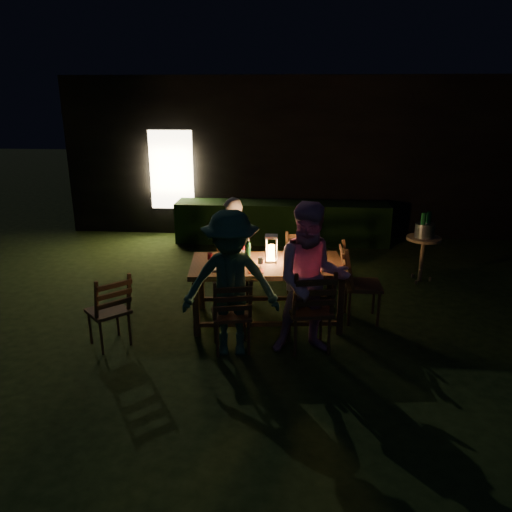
# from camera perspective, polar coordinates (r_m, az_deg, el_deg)

# --- Properties ---
(garden_envelope) EXTENTS (40.00, 40.00, 3.20)m
(garden_envelope) POSITION_cam_1_polar(r_m,az_deg,el_deg) (12.17, 5.75, 12.01)
(garden_envelope) COLOR black
(garden_envelope) RESTS_ON ground
(dining_table) EXTENTS (2.03, 1.17, 0.81)m
(dining_table) POSITION_cam_1_polar(r_m,az_deg,el_deg) (6.38, 1.30, -1.47)
(dining_table) COLOR #472917
(dining_table) RESTS_ON ground
(chair_near_left) EXTENTS (0.53, 0.55, 0.98)m
(chair_near_left) POSITION_cam_1_polar(r_m,az_deg,el_deg) (5.83, -2.78, -8.09)
(chair_near_left) COLOR #472917
(chair_near_left) RESTS_ON ground
(chair_near_right) EXTENTS (0.57, 0.60, 1.07)m
(chair_near_right) POSITION_cam_1_polar(r_m,az_deg,el_deg) (5.87, 6.11, -7.70)
(chair_near_right) COLOR #472917
(chair_near_right) RESTS_ON ground
(chair_far_left) EXTENTS (0.53, 0.56, 1.00)m
(chair_far_left) POSITION_cam_1_polar(r_m,az_deg,el_deg) (7.24, -2.60, -2.63)
(chair_far_left) COLOR #472917
(chair_far_left) RESTS_ON ground
(chair_far_right) EXTENTS (0.52, 0.55, 0.99)m
(chair_far_right) POSITION_cam_1_polar(r_m,az_deg,el_deg) (7.29, 5.29, -2.57)
(chair_far_right) COLOR #472917
(chair_far_right) RESTS_ON ground
(chair_end) EXTENTS (0.52, 0.48, 1.07)m
(chair_end) POSITION_cam_1_polar(r_m,az_deg,el_deg) (6.70, 11.86, -4.59)
(chair_end) COLOR #472917
(chair_end) RESTS_ON ground
(chair_spare) EXTENTS (0.63, 0.63, 0.96)m
(chair_spare) POSITION_cam_1_polar(r_m,az_deg,el_deg) (6.17, -16.35, -7.35)
(chair_spare) COLOR #472917
(chair_spare) RESTS_ON ground
(person_house_side) EXTENTS (0.58, 0.42, 1.50)m
(person_house_side) POSITION_cam_1_polar(r_m,az_deg,el_deg) (7.14, -2.63, 0.87)
(person_house_side) COLOR beige
(person_house_side) RESTS_ON ground
(person_opp_right) EXTENTS (0.93, 0.76, 1.77)m
(person_opp_right) POSITION_cam_1_polar(r_m,az_deg,el_deg) (5.60, 6.35, -2.74)
(person_opp_right) COLOR #DB97C1
(person_opp_right) RESTS_ON ground
(person_opp_left) EXTENTS (1.15, 0.74, 1.69)m
(person_opp_left) POSITION_cam_1_polar(r_m,az_deg,el_deg) (5.56, -2.90, -3.24)
(person_opp_left) COLOR #2C5944
(person_opp_left) RESTS_ON ground
(lantern) EXTENTS (0.16, 0.16, 0.35)m
(lantern) POSITION_cam_1_polar(r_m,az_deg,el_deg) (6.35, 1.75, 0.70)
(lantern) COLOR white
(lantern) RESTS_ON dining_table
(plate_far_left) EXTENTS (0.25, 0.25, 0.01)m
(plate_far_left) POSITION_cam_1_polar(r_m,az_deg,el_deg) (6.55, -3.59, -0.15)
(plate_far_left) COLOR white
(plate_far_left) RESTS_ON dining_table
(plate_near_left) EXTENTS (0.25, 0.25, 0.01)m
(plate_near_left) POSITION_cam_1_polar(r_m,az_deg,el_deg) (6.14, -3.72, -1.44)
(plate_near_left) COLOR white
(plate_near_left) RESTS_ON dining_table
(plate_far_right) EXTENTS (0.25, 0.25, 0.01)m
(plate_far_right) POSITION_cam_1_polar(r_m,az_deg,el_deg) (6.59, 5.12, -0.07)
(plate_far_right) COLOR white
(plate_far_right) RESTS_ON dining_table
(plate_near_right) EXTENTS (0.25, 0.25, 0.01)m
(plate_near_right) POSITION_cam_1_polar(r_m,az_deg,el_deg) (6.18, 5.58, -1.35)
(plate_near_right) COLOR white
(plate_near_right) RESTS_ON dining_table
(wineglass_a) EXTENTS (0.06, 0.06, 0.18)m
(wineglass_a) POSITION_cam_1_polar(r_m,az_deg,el_deg) (6.58, -1.42, 0.70)
(wineglass_a) COLOR #59070F
(wineglass_a) RESTS_ON dining_table
(wineglass_b) EXTENTS (0.06, 0.06, 0.18)m
(wineglass_b) POSITION_cam_1_polar(r_m,az_deg,el_deg) (6.22, -5.27, -0.45)
(wineglass_b) COLOR #59070F
(wineglass_b) RESTS_ON dining_table
(wineglass_c) EXTENTS (0.06, 0.06, 0.18)m
(wineglass_c) POSITION_cam_1_polar(r_m,az_deg,el_deg) (6.08, 4.27, -0.84)
(wineglass_c) COLOR #59070F
(wineglass_c) RESTS_ON dining_table
(wineglass_d) EXTENTS (0.06, 0.06, 0.18)m
(wineglass_d) POSITION_cam_1_polar(r_m,az_deg,el_deg) (6.55, 6.66, 0.50)
(wineglass_d) COLOR #59070F
(wineglass_d) RESTS_ON dining_table
(wineglass_e) EXTENTS (0.06, 0.06, 0.18)m
(wineglass_e) POSITION_cam_1_polar(r_m,az_deg,el_deg) (6.04, 0.51, -0.94)
(wineglass_e) COLOR silver
(wineglass_e) RESTS_ON dining_table
(bottle_table) EXTENTS (0.07, 0.07, 0.28)m
(bottle_table) POSITION_cam_1_polar(r_m,az_deg,el_deg) (6.30, -0.95, 0.39)
(bottle_table) COLOR #0F471E
(bottle_table) RESTS_ON dining_table
(napkin_left) EXTENTS (0.18, 0.14, 0.01)m
(napkin_left) POSITION_cam_1_polar(r_m,az_deg,el_deg) (6.04, 0.04, -1.74)
(napkin_left) COLOR red
(napkin_left) RESTS_ON dining_table
(napkin_right) EXTENTS (0.18, 0.14, 0.01)m
(napkin_right) POSITION_cam_1_polar(r_m,az_deg,el_deg) (6.12, 6.60, -1.60)
(napkin_right) COLOR red
(napkin_right) RESTS_ON dining_table
(phone) EXTENTS (0.14, 0.07, 0.01)m
(phone) POSITION_cam_1_polar(r_m,az_deg,el_deg) (6.07, -4.41, -1.73)
(phone) COLOR black
(phone) RESTS_ON dining_table
(side_table) EXTENTS (0.54, 0.54, 0.73)m
(side_table) POSITION_cam_1_polar(r_m,az_deg,el_deg) (8.23, 18.59, 1.47)
(side_table) COLOR brown
(side_table) RESTS_ON ground
(ice_bucket) EXTENTS (0.30, 0.30, 0.22)m
(ice_bucket) POSITION_cam_1_polar(r_m,az_deg,el_deg) (8.17, 18.73, 2.78)
(ice_bucket) COLOR #A5A8AD
(ice_bucket) RESTS_ON side_table
(bottle_bucket_a) EXTENTS (0.07, 0.07, 0.32)m
(bottle_bucket_a) POSITION_cam_1_polar(r_m,az_deg,el_deg) (8.11, 18.49, 3.06)
(bottle_bucket_a) COLOR #0F471E
(bottle_bucket_a) RESTS_ON side_table
(bottle_bucket_b) EXTENTS (0.07, 0.07, 0.32)m
(bottle_bucket_b) POSITION_cam_1_polar(r_m,az_deg,el_deg) (8.21, 19.04, 3.18)
(bottle_bucket_b) COLOR #0F471E
(bottle_bucket_b) RESTS_ON side_table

